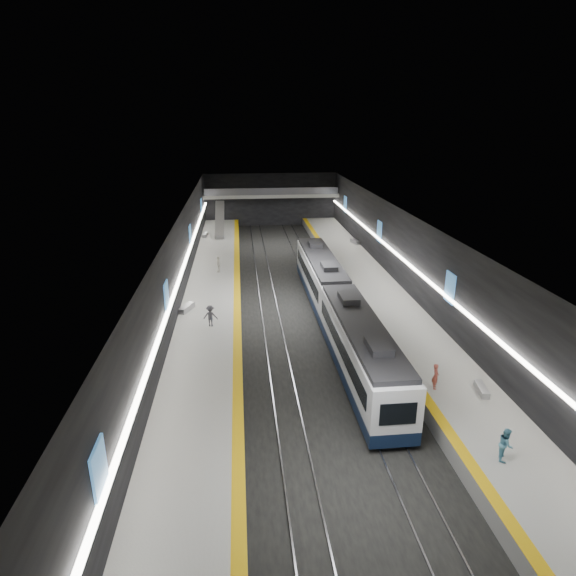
{
  "coord_description": "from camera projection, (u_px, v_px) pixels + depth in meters",
  "views": [
    {
      "loc": [
        -4.87,
        -38.93,
        15.99
      ],
      "look_at": [
        -0.92,
        -0.45,
        2.2
      ],
      "focal_mm": 30.0,
      "sensor_mm": 36.0,
      "label": 1
    }
  ],
  "objects": [
    {
      "name": "ground",
      "position": [
        298.0,
        309.0,
        42.32
      ],
      "size": [
        70.0,
        70.0,
        0.0
      ],
      "primitive_type": "plane",
      "color": "black",
      "rests_on": "ground"
    },
    {
      "name": "ceiling",
      "position": [
        299.0,
        220.0,
        39.63
      ],
      "size": [
        20.0,
        70.0,
        0.04
      ],
      "primitive_type": "cube",
      "rotation": [
        3.14,
        0.0,
        0.0
      ],
      "color": "beige",
      "rests_on": "wall_left"
    },
    {
      "name": "wall_left",
      "position": [
        179.0,
        270.0,
        40.01
      ],
      "size": [
        0.04,
        70.0,
        8.0
      ],
      "primitive_type": "cube",
      "color": "black",
      "rests_on": "ground"
    },
    {
      "name": "wall_right",
      "position": [
        412.0,
        263.0,
        41.94
      ],
      "size": [
        0.04,
        70.0,
        8.0
      ],
      "primitive_type": "cube",
      "color": "black",
      "rests_on": "ground"
    },
    {
      "name": "wall_back",
      "position": [
        270.0,
        200.0,
        73.77
      ],
      "size": [
        20.0,
        0.04,
        8.0
      ],
      "primitive_type": "cube",
      "color": "black",
      "rests_on": "ground"
    },
    {
      "name": "platform_left",
      "position": [
        212.0,
        307.0,
        41.43
      ],
      "size": [
        5.0,
        70.0,
        1.0
      ],
      "primitive_type": "cube",
      "color": "slate",
      "rests_on": "ground"
    },
    {
      "name": "tile_surface_left",
      "position": [
        211.0,
        302.0,
        41.26
      ],
      "size": [
        5.0,
        70.0,
        0.02
      ],
      "primitive_type": "cube",
      "color": "#9E9E99",
      "rests_on": "platform_left"
    },
    {
      "name": "tactile_strip_left",
      "position": [
        237.0,
        301.0,
        41.47
      ],
      "size": [
        0.6,
        70.0,
        0.02
      ],
      "primitive_type": "cube",
      "color": "#E0AB0B",
      "rests_on": "platform_left"
    },
    {
      "name": "platform_right",
      "position": [
        381.0,
        301.0,
        42.87
      ],
      "size": [
        5.0,
        70.0,
        1.0
      ],
      "primitive_type": "cube",
      "color": "slate",
      "rests_on": "ground"
    },
    {
      "name": "tile_surface_right",
      "position": [
        382.0,
        296.0,
        42.7
      ],
      "size": [
        5.0,
        70.0,
        0.02
      ],
      "primitive_type": "cube",
      "color": "#9E9E99",
      "rests_on": "platform_right"
    },
    {
      "name": "tactile_strip_right",
      "position": [
        357.0,
        296.0,
        42.49
      ],
      "size": [
        0.6,
        70.0,
        0.02
      ],
      "primitive_type": "cube",
      "color": "#E0AB0B",
      "rests_on": "platform_right"
    },
    {
      "name": "rails",
      "position": [
        298.0,
        309.0,
        42.3
      ],
      "size": [
        6.52,
        70.0,
        0.12
      ],
      "color": "gray",
      "rests_on": "ground"
    },
    {
      "name": "train",
      "position": [
        337.0,
        304.0,
        37.5
      ],
      "size": [
        2.69,
        30.04,
        3.6
      ],
      "color": "#0E1B34",
      "rests_on": "ground"
    },
    {
      "name": "ad_posters",
      "position": [
        297.0,
        257.0,
        41.75
      ],
      "size": [
        19.94,
        53.5,
        2.2
      ],
      "color": "teal",
      "rests_on": "wall_left"
    },
    {
      "name": "cove_light_left",
      "position": [
        182.0,
        272.0,
        40.1
      ],
      "size": [
        0.25,
        68.6,
        0.12
      ],
      "primitive_type": "cube",
      "color": "white",
      "rests_on": "wall_left"
    },
    {
      "name": "cove_light_right",
      "position": [
        409.0,
        265.0,
        41.99
      ],
      "size": [
        0.25,
        68.6,
        0.12
      ],
      "primitive_type": "cube",
      "color": "white",
      "rests_on": "wall_right"
    },
    {
      "name": "mezzanine_bridge",
      "position": [
        271.0,
        195.0,
        71.48
      ],
      "size": [
        20.0,
        3.0,
        1.5
      ],
      "color": "gray",
      "rests_on": "wall_left"
    },
    {
      "name": "escalator",
      "position": [
        220.0,
        220.0,
        64.99
      ],
      "size": [
        1.2,
        7.5,
        3.92
      ],
      "primitive_type": "cube",
      "rotation": [
        0.44,
        0.0,
        0.0
      ],
      "color": "#99999E",
      "rests_on": "platform_left"
    },
    {
      "name": "bench_left_near",
      "position": [
        187.0,
        308.0,
        39.34
      ],
      "size": [
        1.21,
        1.97,
        0.47
      ],
      "primitive_type": "cube",
      "rotation": [
        0.0,
        0.0,
        -0.39
      ],
      "color": "#99999E",
      "rests_on": "platform_left"
    },
    {
      "name": "bench_left_far",
      "position": [
        205.0,
        235.0,
        63.85
      ],
      "size": [
        0.59,
        1.9,
        0.46
      ],
      "primitive_type": "cube",
      "rotation": [
        0.0,
        0.0,
        -0.03
      ],
      "color": "#99999E",
      "rests_on": "platform_left"
    },
    {
      "name": "bench_right_near",
      "position": [
        482.0,
        389.0,
        27.67
      ],
      "size": [
        0.72,
        1.67,
        0.4
      ],
      "primitive_type": "cube",
      "rotation": [
        0.0,
        0.0,
        -0.17
      ],
      "color": "#99999E",
      "rests_on": "platform_right"
    },
    {
      "name": "bench_right_far",
      "position": [
        355.0,
        242.0,
        60.34
      ],
      "size": [
        0.86,
        1.89,
        0.45
      ],
      "primitive_type": "cube",
      "rotation": [
        0.0,
        0.0,
        0.2
      ],
      "color": "#99999E",
      "rests_on": "platform_right"
    },
    {
      "name": "passenger_right_a",
      "position": [
        436.0,
        376.0,
        27.89
      ],
      "size": [
        0.52,
        0.65,
        1.56
      ],
      "primitive_type": "imported",
      "rotation": [
        0.0,
        0.0,
        1.28
      ],
      "color": "#AC4B40",
      "rests_on": "platform_right"
    },
    {
      "name": "passenger_right_b",
      "position": [
        506.0,
        444.0,
        22.05
      ],
      "size": [
        0.9,
        0.98,
        1.63
      ],
      "primitive_type": "imported",
      "rotation": [
        0.0,
        0.0,
        1.13
      ],
      "color": "teal",
      "rests_on": "platform_right"
    },
    {
      "name": "passenger_left_a",
      "position": [
        219.0,
        264.0,
        48.96
      ],
      "size": [
        0.41,
        0.96,
        1.63
      ],
      "primitive_type": "imported",
      "rotation": [
        0.0,
        0.0,
        -1.58
      ],
      "color": "silver",
      "rests_on": "platform_left"
    },
    {
      "name": "passenger_left_b",
      "position": [
        210.0,
        316.0,
        36.23
      ],
      "size": [
        1.14,
        0.74,
        1.66
      ],
      "primitive_type": "imported",
      "rotation": [
        0.0,
        0.0,
        3.03
      ],
      "color": "#3C3B42",
      "rests_on": "platform_left"
    }
  ]
}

